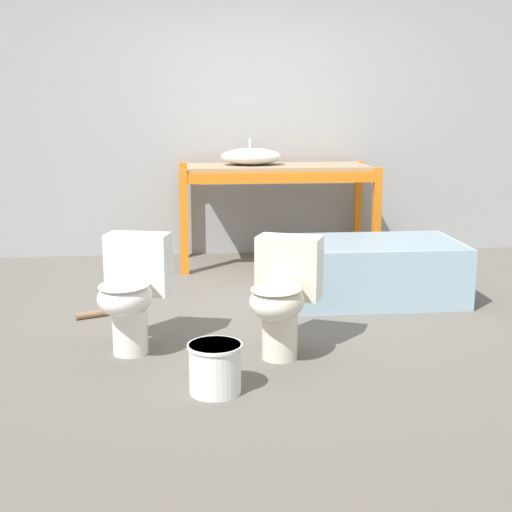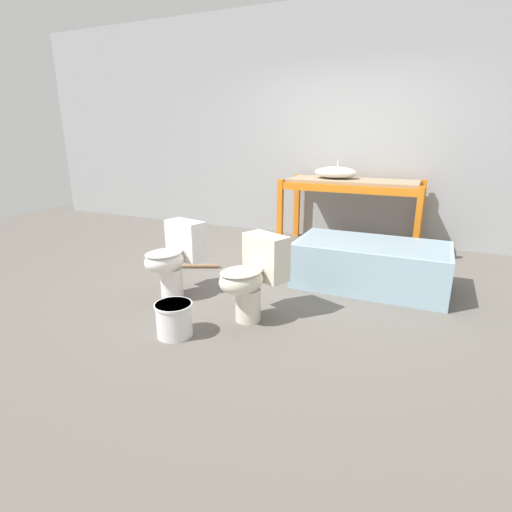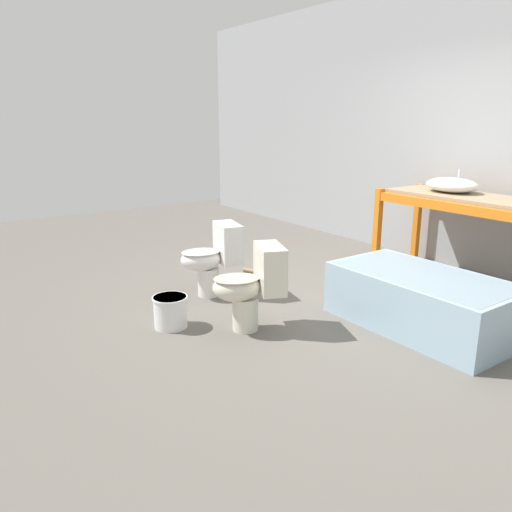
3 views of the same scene
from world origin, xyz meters
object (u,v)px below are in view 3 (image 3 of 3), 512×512
object	(u,v)px
bucket_white	(170,311)
bathtub_main	(422,297)
sink_basin	(452,185)
toilet_far	(252,284)
toilet_near	(213,256)

from	to	relation	value
bucket_white	bathtub_main	bearing A→B (deg)	54.65
sink_basin	toilet_far	distance (m)	2.59
bathtub_main	toilet_near	size ratio (longest dim) A/B	2.11
toilet_far	bathtub_main	bearing A→B (deg)	79.30
toilet_far	bucket_white	xyz separation A→B (m)	(-0.42, -0.52, -0.25)
sink_basin	toilet_near	bearing A→B (deg)	-111.78
bathtub_main	bucket_white	distance (m)	2.07
sink_basin	toilet_near	world-z (taller)	sink_basin
bathtub_main	toilet_near	bearing A→B (deg)	-149.33
bucket_white	toilet_near	bearing A→B (deg)	124.24
toilet_near	bathtub_main	bearing A→B (deg)	44.91
toilet_near	sink_basin	bearing A→B (deg)	82.41
bathtub_main	toilet_far	world-z (taller)	toilet_far
toilet_near	bucket_white	size ratio (longest dim) A/B	2.41
sink_basin	toilet_near	size ratio (longest dim) A/B	0.79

